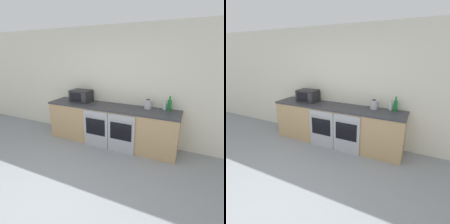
{
  "view_description": "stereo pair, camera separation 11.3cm",
  "coord_description": "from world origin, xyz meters",
  "views": [
    {
      "loc": [
        1.59,
        -1.23,
        1.98
      ],
      "look_at": [
        0.05,
        2.15,
        0.77
      ],
      "focal_mm": 28.0,
      "sensor_mm": 36.0,
      "label": 1
    },
    {
      "loc": [
        1.69,
        -1.18,
        1.98
      ],
      "look_at": [
        0.05,
        2.15,
        0.77
      ],
      "focal_mm": 28.0,
      "sensor_mm": 36.0,
      "label": 2
    }
  ],
  "objects": [
    {
      "name": "ground_plane",
      "position": [
        0.0,
        0.0,
        0.0
      ],
      "size": [
        16.0,
        16.0,
        0.0
      ],
      "primitive_type": "plane",
      "color": "gray"
    },
    {
      "name": "wall_back",
      "position": [
        0.0,
        2.48,
        1.3
      ],
      "size": [
        10.0,
        0.06,
        2.6
      ],
      "color": "silver",
      "rests_on": "ground_plane"
    },
    {
      "name": "counter_back",
      "position": [
        0.0,
        2.15,
        0.45
      ],
      "size": [
        3.02,
        0.64,
        0.9
      ],
      "color": "tan",
      "rests_on": "ground_plane"
    },
    {
      "name": "oven_left",
      "position": [
        -0.2,
        1.82,
        0.43
      ],
      "size": [
        0.58,
        0.06,
        0.84
      ],
      "color": "#A8AAAF",
      "rests_on": "ground_plane"
    },
    {
      "name": "oven_right",
      "position": [
        0.39,
        1.82,
        0.43
      ],
      "size": [
        0.58,
        0.06,
        0.84
      ],
      "color": "#A8AAAF",
      "rests_on": "ground_plane"
    },
    {
      "name": "microwave",
      "position": [
        -0.81,
        2.23,
        1.04
      ],
      "size": [
        0.49,
        0.35,
        0.28
      ],
      "color": "#232326",
      "rests_on": "counter_back"
    },
    {
      "name": "bottle_clear",
      "position": [
        1.14,
        2.38,
        0.98
      ],
      "size": [
        0.07,
        0.07,
        0.2
      ],
      "color": "silver",
      "rests_on": "counter_back"
    },
    {
      "name": "bottle_green",
      "position": [
        1.24,
        2.34,
        1.02
      ],
      "size": [
        0.08,
        0.08,
        0.3
      ],
      "color": "#19722D",
      "rests_on": "counter_back"
    },
    {
      "name": "kettle",
      "position": [
        0.81,
        2.29,
        1.0
      ],
      "size": [
        0.15,
        0.15,
        0.2
      ],
      "color": "#B7BABF",
      "rests_on": "counter_back"
    }
  ]
}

